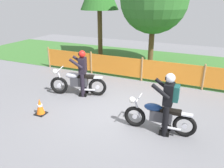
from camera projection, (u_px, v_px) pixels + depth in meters
ground at (114, 110)px, 7.28m from camera, size 24.00×24.00×0.02m
grass_verge at (157, 63)px, 12.33m from camera, size 24.00×5.96×0.01m
barrier_fence at (142, 69)px, 9.60m from camera, size 10.05×0.08×1.05m
motorcycle_lead at (78, 82)px, 8.24m from camera, size 2.07×0.87×1.01m
motorcycle_trailing at (159, 116)px, 5.97m from camera, size 1.95×0.57×0.92m
rider_lead at (82, 71)px, 8.07m from camera, size 0.67×0.66×1.69m
rider_trailing at (168, 101)px, 5.72m from camera, size 0.69×0.56×1.69m
traffic_cone at (40, 107)px, 6.91m from camera, size 0.32×0.32×0.53m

